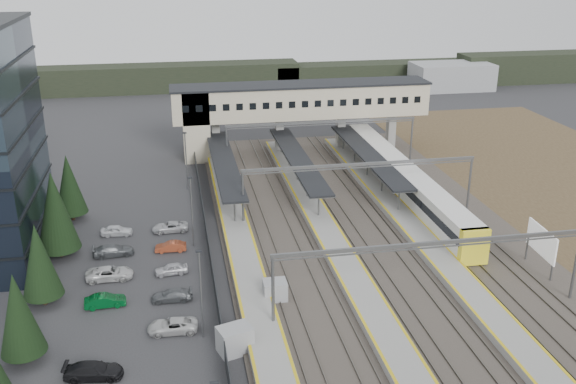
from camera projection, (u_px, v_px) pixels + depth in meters
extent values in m
plane|color=#2B2B2D|center=(281.00, 283.00, 62.80)|extent=(220.00, 220.00, 0.00)
cylinder|color=black|center=(26.00, 355.00, 50.61)|extent=(0.44, 0.44, 1.20)
cone|color=black|center=(18.00, 313.00, 49.27)|extent=(3.54, 3.54, 6.80)
cylinder|color=black|center=(45.00, 298.00, 58.89)|extent=(0.44, 0.44, 1.20)
cone|color=black|center=(39.00, 260.00, 57.51)|extent=(3.64, 3.64, 7.00)
cylinder|color=black|center=(61.00, 251.00, 68.09)|extent=(0.44, 0.44, 1.20)
cone|color=black|center=(55.00, 211.00, 66.45)|extent=(4.42, 4.42, 8.50)
cylinder|color=black|center=(73.00, 215.00, 77.29)|extent=(0.44, 0.44, 1.20)
cone|color=black|center=(69.00, 184.00, 75.88)|extent=(3.74, 3.74, 7.20)
imported|color=black|center=(94.00, 371.00, 48.67)|extent=(4.58, 2.23, 1.28)
imported|color=#06481C|center=(105.00, 301.00, 58.43)|extent=(3.77, 1.54, 1.22)
imported|color=silver|center=(110.00, 273.00, 63.30)|extent=(4.62, 2.15, 1.28)
imported|color=#4F5356|center=(113.00, 250.00, 68.18)|extent=(4.44, 2.13, 1.25)
imported|color=silver|center=(117.00, 230.00, 73.06)|extent=(3.64, 1.69, 1.21)
imported|color=silver|center=(173.00, 326.00, 54.57)|extent=(4.37, 2.18, 1.19)
imported|color=#54575B|center=(172.00, 295.00, 59.46)|extent=(3.88, 1.70, 1.11)
imported|color=#B7B6BC|center=(171.00, 269.00, 64.33)|extent=(3.44, 1.66, 1.13)
imported|color=#A54527|center=(171.00, 247.00, 69.21)|extent=(3.41, 1.32, 1.11)
imported|color=#BDBDC1|center=(170.00, 227.00, 74.08)|extent=(4.16, 1.96, 1.15)
cube|color=black|center=(214.00, 383.00, 35.63)|extent=(0.50, 0.25, 0.15)
cylinder|color=slate|center=(201.00, 295.00, 52.68)|extent=(0.16, 0.16, 8.00)
cube|color=black|center=(199.00, 251.00, 51.27)|extent=(0.50, 0.25, 0.15)
cylinder|color=slate|center=(192.00, 212.00, 69.24)|extent=(0.16, 0.16, 8.00)
cube|color=black|center=(190.00, 178.00, 67.83)|extent=(0.50, 0.25, 0.15)
cylinder|color=slate|center=(186.00, 162.00, 85.80)|extent=(0.16, 0.16, 8.00)
cube|color=black|center=(185.00, 133.00, 84.39)|extent=(0.50, 0.25, 0.15)
cube|color=#26282B|center=(210.00, 257.00, 65.96)|extent=(0.08, 90.00, 2.00)
cube|color=gray|center=(235.00, 340.00, 51.72)|extent=(3.13, 2.67, 2.22)
cube|color=gray|center=(275.00, 291.00, 59.34)|extent=(2.18, 1.83, 1.99)
cube|color=#3D3730|center=(382.00, 250.00, 69.38)|extent=(34.00, 90.00, 0.20)
cube|color=#59544C|center=(266.00, 258.00, 67.18)|extent=(0.08, 90.00, 0.14)
cube|color=#59544C|center=(279.00, 257.00, 67.42)|extent=(0.08, 90.00, 0.14)
cube|color=#59544C|center=(303.00, 255.00, 67.85)|extent=(0.08, 90.00, 0.14)
cube|color=#59544C|center=(316.00, 254.00, 68.10)|extent=(0.08, 90.00, 0.14)
cube|color=#59544C|center=(358.00, 251.00, 68.86)|extent=(0.08, 90.00, 0.14)
cube|color=#59544C|center=(371.00, 250.00, 69.11)|extent=(0.08, 90.00, 0.14)
cube|color=#59544C|center=(393.00, 248.00, 69.54)|extent=(0.08, 90.00, 0.14)
cube|color=#59544C|center=(406.00, 247.00, 69.78)|extent=(0.08, 90.00, 0.14)
cube|color=#59544C|center=(445.00, 244.00, 70.54)|extent=(0.08, 90.00, 0.14)
cube|color=#59544C|center=(458.00, 243.00, 70.79)|extent=(0.08, 90.00, 0.14)
cube|color=#59544C|center=(479.00, 241.00, 71.22)|extent=(0.08, 90.00, 0.14)
cube|color=#59544C|center=(491.00, 240.00, 71.46)|extent=(0.08, 90.00, 0.14)
cube|color=#9C9B97|center=(244.00, 259.00, 66.74)|extent=(3.20, 82.00, 0.90)
cube|color=gold|center=(230.00, 256.00, 66.33)|extent=(0.25, 82.00, 0.02)
cube|color=gold|center=(258.00, 254.00, 66.82)|extent=(0.25, 82.00, 0.02)
cube|color=#9C9B97|center=(337.00, 251.00, 68.42)|extent=(3.20, 82.00, 0.90)
cube|color=gold|center=(324.00, 248.00, 68.01)|extent=(0.25, 82.00, 0.02)
cube|color=gold|center=(350.00, 246.00, 68.50)|extent=(0.25, 82.00, 0.02)
cube|color=#9C9B97|center=(426.00, 244.00, 70.10)|extent=(3.20, 82.00, 0.90)
cube|color=gold|center=(413.00, 241.00, 69.69)|extent=(0.25, 82.00, 0.02)
cube|color=gold|center=(439.00, 239.00, 70.18)|extent=(0.25, 82.00, 0.02)
cube|color=black|center=(224.00, 162.00, 85.72)|extent=(3.00, 30.00, 0.25)
cube|color=slate|center=(224.00, 163.00, 85.78)|extent=(3.10, 30.00, 0.12)
cylinder|color=slate|center=(235.00, 209.00, 74.33)|extent=(0.20, 0.20, 3.10)
cylinder|color=slate|center=(229.00, 190.00, 80.31)|extent=(0.20, 0.20, 3.10)
cylinder|color=slate|center=(225.00, 173.00, 86.29)|extent=(0.20, 0.20, 3.10)
cylinder|color=slate|center=(221.00, 159.00, 92.27)|extent=(0.20, 0.20, 3.10)
cylinder|color=slate|center=(217.00, 146.00, 98.25)|extent=(0.20, 0.20, 3.10)
cube|color=black|center=(298.00, 158.00, 87.40)|extent=(3.00, 30.00, 0.25)
cube|color=slate|center=(298.00, 159.00, 87.46)|extent=(3.10, 30.00, 0.12)
cylinder|color=slate|center=(319.00, 203.00, 76.01)|extent=(0.20, 0.20, 3.10)
cylinder|color=slate|center=(307.00, 185.00, 81.99)|extent=(0.20, 0.20, 3.10)
cylinder|color=slate|center=(297.00, 169.00, 87.97)|extent=(0.20, 0.20, 3.10)
cylinder|color=slate|center=(289.00, 155.00, 93.95)|extent=(0.20, 0.20, 3.10)
cylinder|color=slate|center=(281.00, 143.00, 99.93)|extent=(0.20, 0.20, 3.10)
cube|color=black|center=(368.00, 154.00, 89.08)|extent=(3.00, 30.00, 0.25)
cube|color=slate|center=(368.00, 155.00, 89.14)|extent=(3.10, 30.00, 0.12)
cylinder|color=slate|center=(399.00, 198.00, 77.69)|extent=(0.20, 0.20, 3.10)
cylinder|color=slate|center=(382.00, 180.00, 83.67)|extent=(0.20, 0.20, 3.10)
cylinder|color=slate|center=(368.00, 165.00, 89.65)|extent=(0.20, 0.20, 3.10)
cylinder|color=slate|center=(355.00, 151.00, 95.63)|extent=(0.20, 0.20, 3.10)
cylinder|color=slate|center=(343.00, 140.00, 101.61)|extent=(0.20, 0.20, 3.10)
cube|color=#BFB294|center=(301.00, 101.00, 100.20)|extent=(40.00, 6.00, 5.00)
cube|color=black|center=(301.00, 84.00, 99.30)|extent=(40.40, 6.40, 0.30)
cube|color=#BFB294|center=(196.00, 124.00, 98.49)|extent=(4.00, 6.00, 11.00)
cube|color=black|center=(185.00, 109.00, 94.36)|extent=(1.00, 0.06, 1.00)
cube|color=black|center=(199.00, 109.00, 94.69)|extent=(1.00, 0.06, 1.00)
cube|color=black|center=(213.00, 108.00, 95.03)|extent=(1.00, 0.06, 1.00)
cube|color=black|center=(226.00, 107.00, 95.37)|extent=(1.00, 0.06, 1.00)
cube|color=black|center=(240.00, 107.00, 95.70)|extent=(1.00, 0.06, 1.00)
cube|color=black|center=(253.00, 106.00, 96.04)|extent=(1.00, 0.06, 1.00)
cube|color=black|center=(266.00, 106.00, 96.38)|extent=(1.00, 0.06, 1.00)
cube|color=black|center=(279.00, 105.00, 96.71)|extent=(1.00, 0.06, 1.00)
cube|color=black|center=(292.00, 105.00, 97.05)|extent=(1.00, 0.06, 1.00)
cube|color=black|center=(305.00, 104.00, 97.38)|extent=(1.00, 0.06, 1.00)
cube|color=black|center=(318.00, 104.00, 97.72)|extent=(1.00, 0.06, 1.00)
cube|color=black|center=(331.00, 103.00, 98.06)|extent=(1.00, 0.06, 1.00)
cube|color=black|center=(343.00, 103.00, 98.39)|extent=(1.00, 0.06, 1.00)
cube|color=black|center=(356.00, 102.00, 98.73)|extent=(1.00, 0.06, 1.00)
cube|color=black|center=(368.00, 102.00, 99.07)|extent=(1.00, 0.06, 1.00)
cube|color=black|center=(381.00, 101.00, 99.40)|extent=(1.00, 0.06, 1.00)
cube|color=black|center=(393.00, 101.00, 99.74)|extent=(1.00, 0.06, 1.00)
cube|color=black|center=(405.00, 100.00, 100.07)|extent=(1.00, 0.06, 1.00)
cube|color=black|center=(417.00, 100.00, 100.41)|extent=(1.00, 0.06, 1.00)
cube|color=#9C9B97|center=(206.00, 139.00, 99.62)|extent=(1.20, 1.60, 6.00)
cube|color=#9C9B97|center=(216.00, 139.00, 99.88)|extent=(1.20, 1.60, 6.00)
cube|color=#9C9B97|center=(279.00, 136.00, 101.56)|extent=(1.20, 1.60, 6.00)
cube|color=#9C9B97|center=(340.00, 133.00, 103.24)|extent=(1.20, 1.60, 6.00)
cube|color=#9C9B97|center=(391.00, 130.00, 104.67)|extent=(1.20, 1.60, 6.00)
cylinder|color=slate|center=(273.00, 294.00, 53.87)|extent=(0.28, 0.28, 7.00)
cylinder|color=slate|center=(575.00, 266.00, 58.57)|extent=(0.28, 0.28, 7.00)
cube|color=slate|center=(434.00, 243.00, 54.98)|extent=(28.40, 0.25, 0.35)
cube|color=slate|center=(433.00, 247.00, 55.12)|extent=(28.40, 0.12, 0.12)
cylinder|color=slate|center=(243.00, 200.00, 74.11)|extent=(0.28, 0.28, 7.00)
cylinder|color=slate|center=(469.00, 185.00, 78.81)|extent=(0.28, 0.28, 7.00)
cube|color=slate|center=(361.00, 164.00, 75.22)|extent=(28.40, 0.25, 0.35)
cube|color=slate|center=(361.00, 167.00, 75.36)|extent=(28.40, 0.12, 0.12)
cylinder|color=slate|center=(227.00, 150.00, 92.51)|extent=(0.28, 0.28, 7.00)
cylinder|color=slate|center=(411.00, 140.00, 97.21)|extent=(0.28, 0.28, 7.00)
cube|color=slate|center=(322.00, 122.00, 93.62)|extent=(28.40, 0.25, 0.35)
cube|color=slate|center=(322.00, 125.00, 93.76)|extent=(28.40, 0.12, 0.12)
cube|color=silver|center=(434.00, 209.00, 74.81)|extent=(3.01, 20.91, 3.87)
cube|color=black|center=(435.00, 205.00, 74.65)|extent=(3.08, 20.31, 0.97)
cube|color=slate|center=(433.00, 222.00, 75.40)|extent=(2.58, 19.51, 0.54)
cube|color=silver|center=(378.00, 155.00, 94.60)|extent=(3.01, 20.91, 3.87)
cube|color=black|center=(378.00, 152.00, 94.45)|extent=(3.08, 20.31, 0.97)
cube|color=slate|center=(377.00, 165.00, 95.19)|extent=(2.58, 19.51, 0.54)
cube|color=yellow|center=(474.00, 247.00, 65.28)|extent=(3.03, 0.90, 3.87)
cylinder|color=slate|center=(552.00, 268.00, 62.46)|extent=(0.20, 0.20, 3.02)
cylinder|color=slate|center=(527.00, 248.00, 66.76)|extent=(0.20, 0.20, 3.02)
cube|color=silver|center=(542.00, 241.00, 63.96)|extent=(0.47, 5.67, 2.84)
cube|color=black|center=(168.00, 78.00, 147.46)|extent=(60.00, 8.00, 6.00)
cube|color=black|center=(376.00, 73.00, 156.04)|extent=(50.00, 8.00, 5.00)
cube|color=black|center=(539.00, 67.00, 157.81)|extent=(40.00, 8.00, 7.00)
cube|color=gray|center=(451.00, 76.00, 149.19)|extent=(18.00, 10.00, 6.00)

